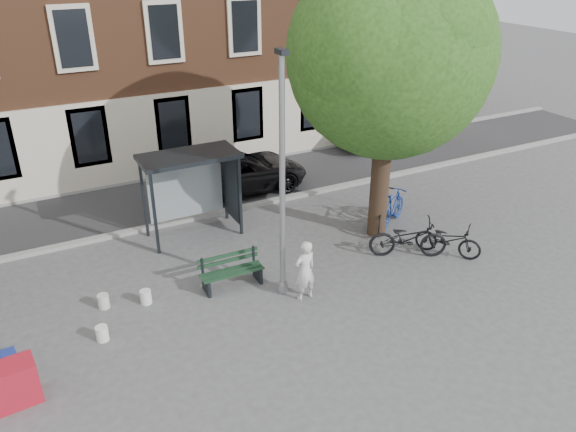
{
  "coord_description": "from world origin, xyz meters",
  "views": [
    {
      "loc": [
        -5.48,
        -10.84,
        8.19
      ],
      "look_at": [
        0.84,
        1.32,
        1.4
      ],
      "focal_mm": 35.0,
      "sensor_mm": 36.0,
      "label": 1
    }
  ],
  "objects_px": {
    "bike_d": "(383,209)",
    "bike_a": "(408,238)",
    "bench": "(231,272)",
    "painter": "(305,270)",
    "car_dark": "(238,172)",
    "notice_sign": "(387,174)",
    "bus_shelter": "(202,173)",
    "red_stand": "(13,384)",
    "bike_c": "(448,239)",
    "bike_b": "(393,208)",
    "lamppost": "(282,193)",
    "car_silver": "(391,128)"
  },
  "relations": [
    {
      "from": "painter",
      "to": "car_dark",
      "type": "bearing_deg",
      "value": -106.81
    },
    {
      "from": "bike_b",
      "to": "car_dark",
      "type": "distance_m",
      "value": 5.8
    },
    {
      "from": "bus_shelter",
      "to": "bike_c",
      "type": "height_order",
      "value": "bus_shelter"
    },
    {
      "from": "bike_d",
      "to": "car_silver",
      "type": "relative_size",
      "value": 0.44
    },
    {
      "from": "painter",
      "to": "bike_a",
      "type": "relative_size",
      "value": 0.74
    },
    {
      "from": "bench",
      "to": "car_silver",
      "type": "xyz_separation_m",
      "value": [
        10.38,
        7.1,
        0.39
      ]
    },
    {
      "from": "bus_shelter",
      "to": "red_stand",
      "type": "relative_size",
      "value": 3.17
    },
    {
      "from": "bike_b",
      "to": "bike_c",
      "type": "bearing_deg",
      "value": 154.81
    },
    {
      "from": "bike_a",
      "to": "red_stand",
      "type": "xyz_separation_m",
      "value": [
        -10.36,
        -1.0,
        -0.12
      ]
    },
    {
      "from": "bike_a",
      "to": "notice_sign",
      "type": "height_order",
      "value": "notice_sign"
    },
    {
      "from": "bike_c",
      "to": "car_dark",
      "type": "xyz_separation_m",
      "value": [
        -3.5,
        7.07,
        0.21
      ]
    },
    {
      "from": "bike_c",
      "to": "lamppost",
      "type": "bearing_deg",
      "value": 137.52
    },
    {
      "from": "painter",
      "to": "notice_sign",
      "type": "relative_size",
      "value": 0.88
    },
    {
      "from": "notice_sign",
      "to": "bike_a",
      "type": "bearing_deg",
      "value": -135.28
    },
    {
      "from": "car_silver",
      "to": "bench",
      "type": "bearing_deg",
      "value": 128.03
    },
    {
      "from": "bike_c",
      "to": "car_dark",
      "type": "relative_size",
      "value": 0.37
    },
    {
      "from": "bike_b",
      "to": "car_dark",
      "type": "bearing_deg",
      "value": 1.76
    },
    {
      "from": "bike_b",
      "to": "car_dark",
      "type": "relative_size",
      "value": 0.38
    },
    {
      "from": "notice_sign",
      "to": "red_stand",
      "type": "bearing_deg",
      "value": 175.9
    },
    {
      "from": "car_dark",
      "to": "bench",
      "type": "bearing_deg",
      "value": 156.72
    },
    {
      "from": "bench",
      "to": "red_stand",
      "type": "xyz_separation_m",
      "value": [
        -5.33,
        -1.89,
        0.06
      ]
    },
    {
      "from": "bench",
      "to": "bike_a",
      "type": "relative_size",
      "value": 0.76
    },
    {
      "from": "bike_c",
      "to": "bike_d",
      "type": "bearing_deg",
      "value": 68.5
    },
    {
      "from": "lamppost",
      "to": "bench",
      "type": "xyz_separation_m",
      "value": [
        -1.06,
        0.86,
        -2.39
      ]
    },
    {
      "from": "bike_a",
      "to": "car_silver",
      "type": "height_order",
      "value": "car_silver"
    },
    {
      "from": "painter",
      "to": "car_silver",
      "type": "xyz_separation_m",
      "value": [
        8.96,
        8.49,
        -0.03
      ]
    },
    {
      "from": "painter",
      "to": "bike_b",
      "type": "height_order",
      "value": "painter"
    },
    {
      "from": "bus_shelter",
      "to": "painter",
      "type": "distance_m",
      "value": 4.86
    },
    {
      "from": "bike_d",
      "to": "car_silver",
      "type": "xyz_separation_m",
      "value": [
        4.9,
        6.16,
        0.16
      ]
    },
    {
      "from": "notice_sign",
      "to": "bike_c",
      "type": "bearing_deg",
      "value": -113.53
    },
    {
      "from": "bike_a",
      "to": "red_stand",
      "type": "distance_m",
      "value": 10.41
    },
    {
      "from": "painter",
      "to": "car_silver",
      "type": "height_order",
      "value": "painter"
    },
    {
      "from": "bench",
      "to": "red_stand",
      "type": "relative_size",
      "value": 1.86
    },
    {
      "from": "bike_b",
      "to": "lamppost",
      "type": "bearing_deg",
      "value": 78.05
    },
    {
      "from": "bike_c",
      "to": "notice_sign",
      "type": "bearing_deg",
      "value": 51.49
    },
    {
      "from": "bus_shelter",
      "to": "bike_b",
      "type": "xyz_separation_m",
      "value": [
        5.38,
        -2.35,
        -1.34
      ]
    },
    {
      "from": "lamppost",
      "to": "bike_b",
      "type": "relative_size",
      "value": 3.18
    },
    {
      "from": "bus_shelter",
      "to": "bike_d",
      "type": "distance_m",
      "value": 5.68
    },
    {
      "from": "bike_c",
      "to": "bench",
      "type": "bearing_deg",
      "value": 130.62
    },
    {
      "from": "bike_d",
      "to": "bike_a",
      "type": "bearing_deg",
      "value": 117.77
    },
    {
      "from": "lamppost",
      "to": "bike_a",
      "type": "height_order",
      "value": "lamppost"
    },
    {
      "from": "bike_a",
      "to": "bike_b",
      "type": "relative_size",
      "value": 1.14
    },
    {
      "from": "red_stand",
      "to": "notice_sign",
      "type": "height_order",
      "value": "notice_sign"
    },
    {
      "from": "red_stand",
      "to": "bike_a",
      "type": "bearing_deg",
      "value": 5.52
    },
    {
      "from": "bike_d",
      "to": "bus_shelter",
      "type": "bearing_deg",
      "value": 16.7
    },
    {
      "from": "bus_shelter",
      "to": "bike_a",
      "type": "relative_size",
      "value": 1.3
    },
    {
      "from": "car_silver",
      "to": "car_dark",
      "type": "bearing_deg",
      "value": 103.82
    },
    {
      "from": "bike_a",
      "to": "red_stand",
      "type": "bearing_deg",
      "value": 123.99
    },
    {
      "from": "bench",
      "to": "bike_c",
      "type": "bearing_deg",
      "value": -11.27
    },
    {
      "from": "painter",
      "to": "bike_d",
      "type": "bearing_deg",
      "value": -157.52
    }
  ]
}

